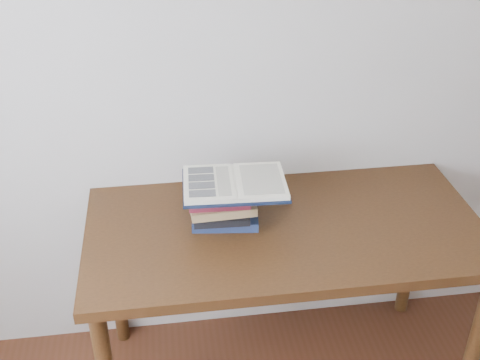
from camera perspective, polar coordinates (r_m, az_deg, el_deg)
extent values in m
cube|color=beige|center=(2.34, -0.02, 10.79)|extent=(3.50, 0.04, 2.60)
cube|color=#3F240F|center=(2.28, 4.31, -4.73)|extent=(1.49, 0.75, 0.04)
cylinder|color=#3F240F|center=(2.54, 21.33, -14.62)|extent=(0.06, 0.06, 0.76)
cylinder|color=#3F240F|center=(2.75, -11.75, -8.79)|extent=(0.06, 0.06, 0.76)
cylinder|color=#3F240F|center=(2.96, 15.96, -6.23)|extent=(0.06, 0.06, 0.76)
cube|color=#162644|center=(2.27, -1.41, -3.60)|extent=(0.26, 0.18, 0.04)
cube|color=black|center=(2.24, -1.83, -3.18)|extent=(0.21, 0.16, 0.03)
cube|color=#99884F|center=(2.25, -1.77, -2.18)|extent=(0.25, 0.19, 0.03)
cube|color=maroon|center=(2.22, -2.02, -1.66)|extent=(0.23, 0.15, 0.03)
cube|color=black|center=(2.21, -1.75, -0.81)|extent=(0.24, 0.19, 0.03)
cube|color=black|center=(2.20, -0.52, -0.53)|extent=(0.39, 0.28, 0.01)
cube|color=beige|center=(2.18, -3.00, -0.34)|extent=(0.19, 0.26, 0.02)
cube|color=beige|center=(2.20, 1.94, -0.11)|extent=(0.19, 0.26, 0.02)
cylinder|color=beige|center=(2.19, -0.52, -0.26)|extent=(0.02, 0.25, 0.01)
cube|color=black|center=(2.25, -3.75, 0.93)|extent=(0.10, 0.05, 0.00)
cube|color=black|center=(2.20, -3.70, 0.23)|extent=(0.10, 0.05, 0.00)
cube|color=black|center=(2.16, -3.65, -0.51)|extent=(0.10, 0.05, 0.00)
cube|color=black|center=(2.11, -3.59, -1.27)|extent=(0.10, 0.05, 0.00)
cube|color=beige|center=(2.18, -1.58, -0.06)|extent=(0.06, 0.21, 0.00)
cube|color=beige|center=(2.19, 2.04, 0.12)|extent=(0.16, 0.22, 0.00)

